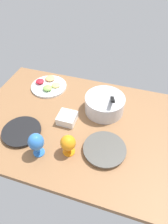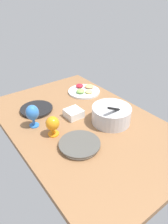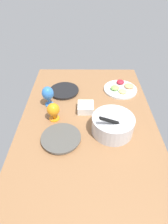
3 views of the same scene
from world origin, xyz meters
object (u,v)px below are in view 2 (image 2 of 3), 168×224
Objects in this scene: dinner_plate_right at (80,145)px; hurricane_glass_blue at (32,113)px; mixing_bowl at (111,114)px; hurricane_glass_orange at (53,124)px; fruit_platter at (84,91)px; dinner_plate_left at (37,109)px; square_bowl_white at (74,113)px.

hurricane_glass_blue is at bearing -160.64° from dinner_plate_right.
hurricane_glass_orange is (-12.45, -43.26, 1.97)cm from mixing_bowl.
hurricane_glass_blue is at bearing -70.43° from fruit_platter.
dinner_plate_right is 23.59cm from hurricane_glass_orange.
dinner_plate_left is at bearing 149.38° from hurricane_glass_blue.
hurricane_glass_orange is at bearing -160.99° from dinner_plate_right.
hurricane_glass_orange is at bearing -66.45° from square_bowl_white.
fruit_platter is (-53.05, 13.92, -5.31)cm from mixing_bowl.
dinner_plate_right is 36.09cm from square_bowl_white.
dinner_plate_right is (57.82, 2.76, 0.23)cm from dinner_plate_left.
hurricane_glass_orange reaches higher than dinner_plate_right.
hurricane_glass_orange is (36.61, -4.55, 7.49)cm from dinner_plate_left.
mixing_bowl is 45.06cm from hurricane_glass_orange.
dinner_plate_right is 0.93× the size of mixing_bowl.
dinner_plate_left is 62.73cm from mixing_bowl.
fruit_platter is 70.50cm from hurricane_glass_orange.
hurricane_glass_orange is 0.84× the size of hurricane_glass_blue.
hurricane_glass_orange is 27.04cm from square_bowl_white.
fruit_platter is at bearing 109.57° from hurricane_glass_blue.
fruit_platter is 44.57cm from square_bowl_white.
hurricane_glass_blue reaches higher than square_bowl_white.
mixing_bowl is 0.96× the size of fruit_platter.
dinner_plate_right is at bearing 2.73° from dinner_plate_left.
fruit_platter reaches higher than dinner_plate_right.
hurricane_glass_blue is (22.62, -63.64, 9.46)cm from fruit_platter.
mixing_bowl is at bearing 58.53° from hurricane_glass_blue.
hurricane_glass_blue is (-30.44, -49.73, 4.15)cm from mixing_bowl.
square_bowl_white is at bearing -47.61° from fruit_platter.
mixing_bowl is at bearing -14.70° from fruit_platter.
fruit_platter is at bearing 165.30° from mixing_bowl.
hurricane_glass_blue reaches higher than hurricane_glass_orange.
dinner_plate_left is 1.83× the size of hurricane_glass_orange.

